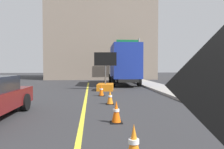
{
  "coord_description": "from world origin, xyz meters",
  "views": [
    {
      "loc": [
        0.29,
        1.05,
        1.71
      ],
      "look_at": [
        0.74,
        5.82,
        1.53
      ],
      "focal_mm": 35.7,
      "sensor_mm": 36.0,
      "label": 1
    }
  ],
  "objects_px": {
    "arrow_board_trailer": "(105,83)",
    "box_truck": "(124,64)",
    "traffic_cone_mid_lane": "(116,112)",
    "traffic_cone_near_sign": "(134,144)",
    "traffic_cone_far_lane": "(110,97)",
    "highway_guide_sign": "(133,52)",
    "traffic_cone_curbside": "(101,90)"
  },
  "relations": [
    {
      "from": "arrow_board_trailer",
      "to": "traffic_cone_near_sign",
      "type": "distance_m",
      "value": 12.07
    },
    {
      "from": "arrow_board_trailer",
      "to": "box_truck",
      "type": "xyz_separation_m",
      "value": [
        1.99,
        4.58,
        1.43
      ]
    },
    {
      "from": "arrow_board_trailer",
      "to": "traffic_cone_far_lane",
      "type": "relative_size",
      "value": 4.17
    },
    {
      "from": "highway_guide_sign",
      "to": "traffic_cone_curbside",
      "type": "bearing_deg",
      "value": -108.09
    },
    {
      "from": "box_truck",
      "to": "arrow_board_trailer",
      "type": "bearing_deg",
      "value": -113.53
    },
    {
      "from": "arrow_board_trailer",
      "to": "highway_guide_sign",
      "type": "bearing_deg",
      "value": 68.94
    },
    {
      "from": "box_truck",
      "to": "highway_guide_sign",
      "type": "xyz_separation_m",
      "value": [
        1.83,
        5.35,
        1.51
      ]
    },
    {
      "from": "arrow_board_trailer",
      "to": "traffic_cone_mid_lane",
      "type": "distance_m",
      "value": 9.24
    },
    {
      "from": "arrow_board_trailer",
      "to": "traffic_cone_curbside",
      "type": "height_order",
      "value": "arrow_board_trailer"
    },
    {
      "from": "highway_guide_sign",
      "to": "traffic_cone_curbside",
      "type": "distance_m",
      "value": 14.04
    },
    {
      "from": "box_truck",
      "to": "traffic_cone_near_sign",
      "type": "relative_size",
      "value": 10.78
    },
    {
      "from": "highway_guide_sign",
      "to": "traffic_cone_far_lane",
      "type": "relative_size",
      "value": 7.72
    },
    {
      "from": "arrow_board_trailer",
      "to": "box_truck",
      "type": "distance_m",
      "value": 5.19
    },
    {
      "from": "box_truck",
      "to": "traffic_cone_curbside",
      "type": "height_order",
      "value": "box_truck"
    },
    {
      "from": "arrow_board_trailer",
      "to": "traffic_cone_curbside",
      "type": "xyz_separation_m",
      "value": [
        -0.43,
        -3.1,
        -0.14
      ]
    },
    {
      "from": "box_truck",
      "to": "traffic_cone_mid_lane",
      "type": "distance_m",
      "value": 14.08
    },
    {
      "from": "traffic_cone_mid_lane",
      "to": "traffic_cone_far_lane",
      "type": "relative_size",
      "value": 1.04
    },
    {
      "from": "arrow_board_trailer",
      "to": "traffic_cone_far_lane",
      "type": "height_order",
      "value": "arrow_board_trailer"
    },
    {
      "from": "traffic_cone_far_lane",
      "to": "arrow_board_trailer",
      "type": "bearing_deg",
      "value": 88.36
    },
    {
      "from": "traffic_cone_near_sign",
      "to": "traffic_cone_curbside",
      "type": "relative_size",
      "value": 1.02
    },
    {
      "from": "box_truck",
      "to": "traffic_cone_mid_lane",
      "type": "height_order",
      "value": "box_truck"
    },
    {
      "from": "arrow_board_trailer",
      "to": "highway_guide_sign",
      "type": "height_order",
      "value": "highway_guide_sign"
    },
    {
      "from": "traffic_cone_near_sign",
      "to": "traffic_cone_curbside",
      "type": "bearing_deg",
      "value": 91.02
    },
    {
      "from": "highway_guide_sign",
      "to": "traffic_cone_far_lane",
      "type": "xyz_separation_m",
      "value": [
        -3.99,
        -15.88,
        -3.1
      ]
    },
    {
      "from": "traffic_cone_curbside",
      "to": "traffic_cone_far_lane",
      "type": "bearing_deg",
      "value": -84.82
    },
    {
      "from": "box_truck",
      "to": "traffic_cone_far_lane",
      "type": "height_order",
      "value": "box_truck"
    },
    {
      "from": "traffic_cone_far_lane",
      "to": "highway_guide_sign",
      "type": "bearing_deg",
      "value": 75.88
    },
    {
      "from": "box_truck",
      "to": "traffic_cone_near_sign",
      "type": "xyz_separation_m",
      "value": [
        -2.26,
        -16.65,
        -1.57
      ]
    },
    {
      "from": "highway_guide_sign",
      "to": "traffic_cone_near_sign",
      "type": "bearing_deg",
      "value": -100.54
    },
    {
      "from": "arrow_board_trailer",
      "to": "traffic_cone_near_sign",
      "type": "bearing_deg",
      "value": -91.28
    },
    {
      "from": "arrow_board_trailer",
      "to": "box_truck",
      "type": "bearing_deg",
      "value": 66.47
    },
    {
      "from": "traffic_cone_mid_lane",
      "to": "traffic_cone_far_lane",
      "type": "bearing_deg",
      "value": 88.49
    }
  ]
}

